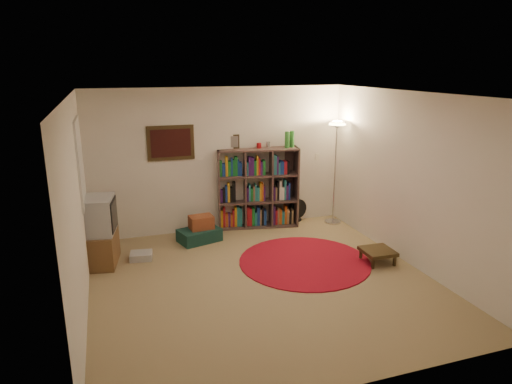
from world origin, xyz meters
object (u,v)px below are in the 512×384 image
at_px(bookshelf, 257,189).
at_px(floor_lamp, 337,139).
at_px(tv_stand, 98,232).
at_px(suitcase, 199,235).
at_px(floor_fan, 297,210).
at_px(side_table, 378,252).

relative_size(bookshelf, floor_lamp, 0.91).
height_order(bookshelf, tv_stand, bookshelf).
distance_m(bookshelf, suitcase, 1.37).
distance_m(floor_fan, side_table, 2.16).
bearing_deg(floor_lamp, side_table, -96.71).
height_order(floor_lamp, tv_stand, floor_lamp).
xyz_separation_m(bookshelf, side_table, (1.19, -2.12, -0.53)).
xyz_separation_m(tv_stand, suitcase, (1.57, 0.42, -0.39)).
bearing_deg(floor_lamp, tv_stand, -172.27).
xyz_separation_m(tv_stand, side_table, (3.92, -1.26, -0.32)).
bearing_deg(suitcase, side_table, -51.90).
bearing_deg(side_table, floor_lamp, 83.29).
bearing_deg(floor_fan, floor_lamp, -41.58).
bearing_deg(bookshelf, floor_lamp, -1.72).
distance_m(floor_lamp, floor_fan, 1.52).
bearing_deg(floor_lamp, floor_fan, 152.55).
bearing_deg(bookshelf, tv_stand, -152.07).
distance_m(suitcase, side_table, 2.89).
xyz_separation_m(bookshelf, suitcase, (-1.16, -0.44, -0.59)).
relative_size(bookshelf, suitcase, 2.29).
relative_size(floor_fan, suitcase, 0.56).
xyz_separation_m(floor_lamp, suitcase, (-2.56, -0.14, -1.47)).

